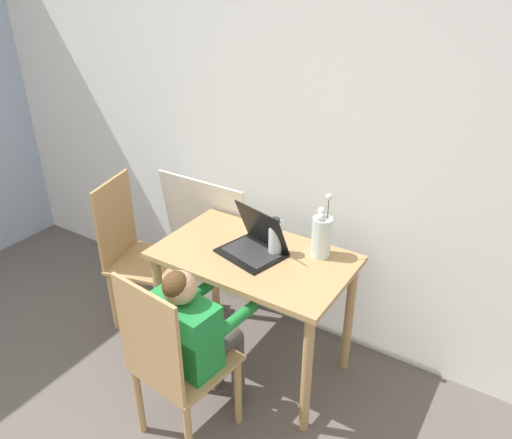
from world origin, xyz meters
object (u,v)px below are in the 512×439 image
Objects in this scene: chair_occupied at (173,363)px; chair_spare at (136,253)px; person_seated at (193,330)px; water_bottle at (275,237)px; laptop at (256,242)px; flower_vase at (322,235)px.

chair_spare is at bearing -30.02° from chair_occupied.
chair_spare reaches higher than person_seated.
chair_occupied is at bearing -140.57° from chair_spare.
chair_occupied and chair_spare have the same top height.
chair_occupied is 4.67× the size of water_bottle.
flower_vase reaches higher than laptop.
flower_vase is 1.72× the size of water_bottle.
water_bottle is (0.94, 0.09, 0.36)m from chair_spare.
person_seated is at bearing -77.31° from laptop.
flower_vase is at bearing 41.05° from laptop.
laptop is at bearing -85.47° from person_seated.
person_seated is at bearing -100.96° from water_bottle.
laptop is 0.11m from water_bottle.
laptop is (0.01, 0.52, 0.22)m from person_seated.
chair_occupied is 1.02× the size of person_seated.
chair_occupied reaches higher than water_bottle.
laptop is (0.84, 0.05, 0.32)m from chair_spare.
water_bottle is at bearing -152.32° from flower_vase.
water_bottle is (0.11, 0.56, 0.26)m from person_seated.
person_seated is 0.62m from water_bottle.
flower_vase reaches higher than chair_spare.
chair_spare is 1.02× the size of person_seated.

